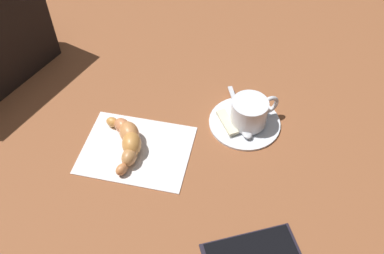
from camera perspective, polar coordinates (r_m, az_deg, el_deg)
ground_plane at (r=0.78m, az=-0.72°, el=-1.61°), size 1.80×1.80×0.00m
saucer at (r=0.81m, az=7.15°, el=0.70°), size 0.14×0.14×0.01m
espresso_cup at (r=0.79m, az=7.90°, el=2.07°), size 0.09×0.07×0.05m
teaspoon at (r=0.80m, az=6.79°, el=0.96°), size 0.05×0.14×0.01m
sugar_packet at (r=0.80m, az=4.78°, el=0.66°), size 0.04×0.07×0.01m
napkin at (r=0.77m, az=-7.52°, el=-3.03°), size 0.21×0.17×0.00m
croissant at (r=0.76m, az=-8.66°, el=-1.69°), size 0.08×0.13×0.04m
cell_phone at (r=0.67m, az=8.04°, el=-16.49°), size 0.16×0.11×0.01m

